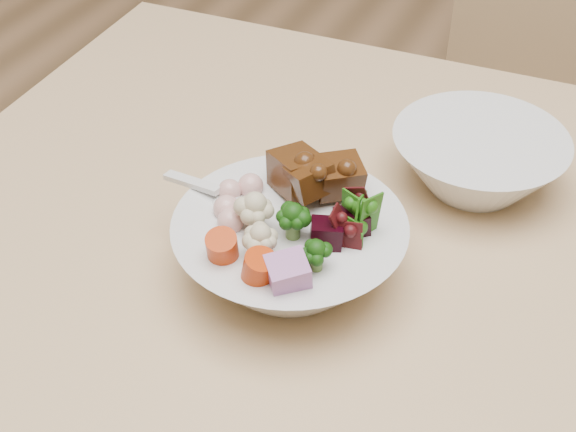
# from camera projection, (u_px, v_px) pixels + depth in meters

# --- Properties ---
(chair_far) EXTENTS (0.35, 0.35, 0.77)m
(chair_far) POSITION_uv_depth(u_px,v_px,m) (529.00, 187.00, 1.25)
(chair_far) COLOR tan
(chair_far) RESTS_ON ground
(food_bowl) EXTENTS (0.19, 0.19, 0.10)m
(food_bowl) POSITION_uv_depth(u_px,v_px,m) (292.00, 245.00, 0.66)
(food_bowl) COLOR silver
(food_bowl) RESTS_ON dining_table
(soup_spoon) EXTENTS (0.09, 0.03, 0.02)m
(soup_spoon) POSITION_uv_depth(u_px,v_px,m) (220.00, 199.00, 0.67)
(soup_spoon) COLOR silver
(soup_spoon) RESTS_ON food_bowl
(side_bowl) EXTENTS (0.16, 0.16, 0.05)m
(side_bowl) POSITION_uv_depth(u_px,v_px,m) (477.00, 161.00, 0.76)
(side_bowl) COLOR silver
(side_bowl) RESTS_ON dining_table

